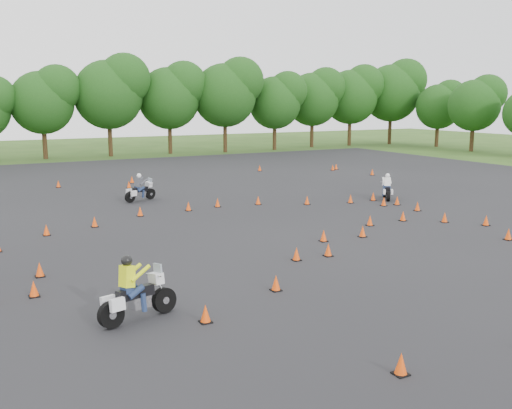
# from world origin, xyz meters

# --- Properties ---
(ground) EXTENTS (140.00, 140.00, 0.00)m
(ground) POSITION_xyz_m (0.00, 0.00, 0.00)
(ground) COLOR #2D5119
(ground) RESTS_ON ground
(asphalt_pad) EXTENTS (62.00, 62.00, 0.00)m
(asphalt_pad) POSITION_xyz_m (0.00, 6.00, 0.01)
(asphalt_pad) COLOR black
(asphalt_pad) RESTS_ON ground
(treeline) EXTENTS (86.83, 32.01, 11.23)m
(treeline) POSITION_xyz_m (1.49, 35.62, 4.77)
(treeline) COLOR #194212
(treeline) RESTS_ON ground
(traffic_cones) EXTENTS (32.67, 32.58, 0.45)m
(traffic_cones) POSITION_xyz_m (0.38, 5.55, 0.23)
(traffic_cones) COLOR #F54A0A
(traffic_cones) RESTS_ON asphalt_pad
(rider_grey) EXTENTS (2.14, 1.38, 1.58)m
(rider_grey) POSITION_xyz_m (-2.18, 13.82, 0.80)
(rider_grey) COLOR #42434A
(rider_grey) RESTS_ON ground
(rider_yellow) EXTENTS (2.33, 1.24, 1.72)m
(rider_yellow) POSITION_xyz_m (-7.31, -3.43, 0.86)
(rider_yellow) COLOR #DCED15
(rider_yellow) RESTS_ON ground
(rider_white) EXTENTS (1.56, 1.96, 1.51)m
(rider_white) POSITION_xyz_m (10.39, 7.76, 0.76)
(rider_white) COLOR white
(rider_white) RESTS_ON ground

